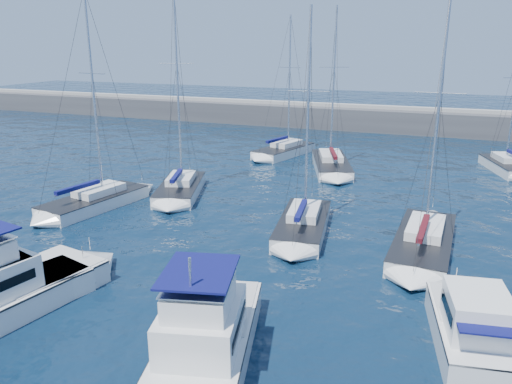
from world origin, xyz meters
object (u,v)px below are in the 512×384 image
(sailboat_mid_b, at_px, (180,188))
(motor_yacht_port_outer, at_px, (2,295))
(sailboat_back_a, at_px, (284,150))
(sailboat_back_b, at_px, (331,164))
(sailboat_mid_a, at_px, (95,201))
(sailboat_mid_c, at_px, (303,224))
(motor_yacht_stbd_outer, at_px, (471,329))
(sailboat_mid_d, at_px, (424,242))
(sailboat_back_c, at_px, (508,166))
(motor_yacht_stbd_inner, at_px, (206,336))

(sailboat_mid_b, bearing_deg, motor_yacht_port_outer, -103.75)
(sailboat_back_a, height_order, sailboat_back_b, sailboat_back_b)
(sailboat_mid_a, distance_m, sailboat_mid_c, 16.00)
(motor_yacht_port_outer, bearing_deg, sailboat_mid_b, 111.38)
(sailboat_back_b, bearing_deg, sailboat_mid_c, -101.58)
(motor_yacht_stbd_outer, xyz_separation_m, sailboat_mid_d, (-2.35, 9.99, -0.44))
(sailboat_mid_a, xyz_separation_m, sailboat_back_c, (30.01, 23.34, -0.01))
(sailboat_back_c, bearing_deg, sailboat_mid_a, -159.77)
(sailboat_back_a, bearing_deg, sailboat_back_b, -18.24)
(sailboat_mid_d, bearing_deg, sailboat_back_b, 121.30)
(motor_yacht_stbd_outer, height_order, sailboat_back_c, sailboat_back_c)
(motor_yacht_stbd_inner, xyz_separation_m, motor_yacht_stbd_outer, (9.59, 4.52, -0.19))
(sailboat_mid_a, height_order, sailboat_mid_d, sailboat_mid_a)
(sailboat_back_a, bearing_deg, motor_yacht_stbd_inner, -60.13)
(sailboat_back_c, bearing_deg, sailboat_back_b, -179.42)
(motor_yacht_stbd_inner, xyz_separation_m, sailboat_mid_a, (-16.30, 13.94, -0.60))
(motor_yacht_port_outer, height_order, motor_yacht_stbd_inner, motor_yacht_stbd_inner)
(sailboat_back_b, xyz_separation_m, sailboat_back_c, (16.11, 5.30, 0.01))
(sailboat_back_b, bearing_deg, sailboat_mid_a, -146.09)
(sailboat_mid_b, bearing_deg, sailboat_back_a, 60.13)
(motor_yacht_stbd_outer, height_order, sailboat_mid_c, sailboat_mid_c)
(sailboat_mid_a, xyz_separation_m, sailboat_back_a, (7.68, 22.35, -0.01))
(sailboat_mid_d, bearing_deg, sailboat_mid_c, -179.91)
(sailboat_mid_d, bearing_deg, sailboat_back_a, 128.46)
(sailboat_mid_d, bearing_deg, motor_yacht_stbd_inner, -114.10)
(sailboat_mid_b, bearing_deg, sailboat_mid_c, -39.45)
(motor_yacht_port_outer, bearing_deg, sailboat_back_a, 103.77)
(motor_yacht_stbd_inner, distance_m, sailboat_mid_b, 22.64)
(sailboat_mid_a, relative_size, sailboat_mid_b, 0.95)
(motor_yacht_stbd_inner, height_order, sailboat_mid_c, sailboat_mid_c)
(sailboat_mid_b, height_order, sailboat_mid_d, sailboat_mid_b)
(motor_yacht_stbd_inner, distance_m, sailboat_back_b, 32.07)
(sailboat_mid_d, distance_m, sailboat_back_c, 23.68)
(sailboat_back_c, bearing_deg, sailboat_back_a, 164.90)
(sailboat_mid_b, bearing_deg, sailboat_back_b, 34.38)
(sailboat_mid_c, relative_size, sailboat_back_c, 1.03)
(motor_yacht_stbd_inner, bearing_deg, sailboat_back_a, 89.15)
(motor_yacht_port_outer, xyz_separation_m, motor_yacht_stbd_outer, (19.86, 4.68, -0.00))
(motor_yacht_stbd_outer, bearing_deg, sailboat_back_b, 103.91)
(sailboat_mid_b, distance_m, sailboat_back_c, 31.41)
(sailboat_back_a, bearing_deg, sailboat_mid_d, -37.45)
(sailboat_mid_a, height_order, sailboat_back_b, sailboat_mid_a)
(sailboat_mid_b, bearing_deg, motor_yacht_stbd_inner, -76.83)
(motor_yacht_port_outer, relative_size, sailboat_back_b, 0.50)
(motor_yacht_stbd_outer, distance_m, sailboat_mid_c, 14.30)
(motor_yacht_stbd_inner, relative_size, sailboat_mid_a, 0.56)
(motor_yacht_port_outer, distance_m, sailboat_back_b, 33.09)
(motor_yacht_stbd_inner, xyz_separation_m, sailboat_mid_b, (-11.98, 19.20, -0.58))
(motor_yacht_stbd_outer, distance_m, sailboat_back_b, 29.97)
(sailboat_back_c, bearing_deg, motor_yacht_stbd_outer, -114.80)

